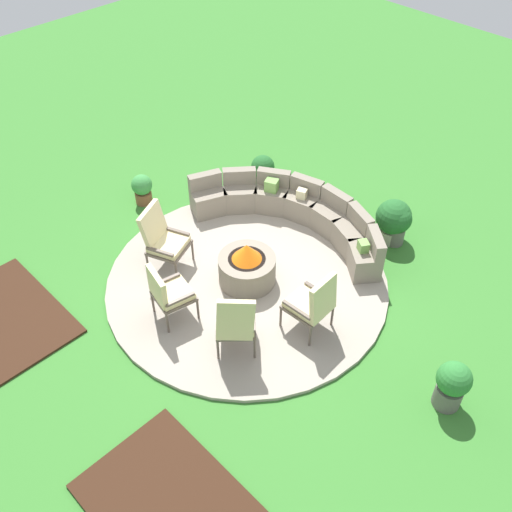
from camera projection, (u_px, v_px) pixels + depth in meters
ground_plane at (247, 282)px, 9.32m from camera, size 24.00×24.00×0.00m
patio_circle at (247, 281)px, 9.30m from camera, size 4.49×4.49×0.06m
mulch_bed_left at (5, 318)px, 8.75m from camera, size 2.18×1.48×0.04m
mulch_bed_right at (173, 508)px, 6.64m from camera, size 2.18×1.48×0.04m
fire_pit at (247, 267)px, 9.08m from camera, size 0.91×0.91×0.75m
curved_stone_bench at (294, 213)px, 10.06m from camera, size 3.60×1.76×0.74m
lounge_chair_front_left at (163, 238)px, 9.16m from camera, size 0.77×0.78×1.13m
lounge_chair_front_right at (168, 292)px, 8.35m from camera, size 0.63×0.64×1.02m
lounge_chair_back_left at (236, 322)px, 7.88m from camera, size 0.78×0.80×1.14m
lounge_chair_back_right at (313, 303)px, 8.17m from camera, size 0.64×0.59×1.07m
potted_plant_0 at (397, 223)px, 9.76m from camera, size 0.47×0.47×0.74m
potted_plant_1 at (452, 384)px, 7.40m from camera, size 0.46×0.46×0.77m
potted_plant_2 at (142, 188)px, 10.65m from camera, size 0.38×0.38×0.59m
potted_plant_3 at (263, 170)px, 11.05m from camera, size 0.45×0.45×0.63m
potted_plant_4 at (393, 220)px, 9.81m from camera, size 0.61×0.61×0.80m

